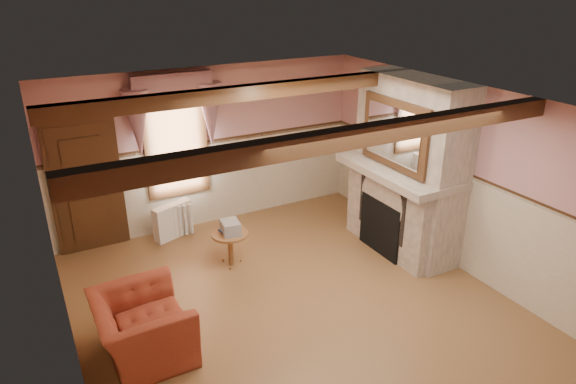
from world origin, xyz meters
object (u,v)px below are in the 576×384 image
armchair (143,327)px  mantel_clock (375,149)px  radiator (173,221)px  bowl (403,166)px  side_table (231,249)px  oil_lamp (388,153)px

armchair → mantel_clock: 4.61m
mantel_clock → armchair: bearing=-162.9°
radiator → bowl: size_ratio=2.06×
side_table → oil_lamp: (2.58, -0.45, 1.29)m
armchair → bowl: 4.45m
radiator → bowl: bowl is taller
radiator → oil_lamp: 3.79m
oil_lamp → radiator: bearing=150.0°
armchair → side_table: size_ratio=2.06×
mantel_clock → bowl: bearing=-90.0°
armchair → side_table: (1.69, 1.43, -0.11)m
bowl → mantel_clock: 0.72m
oil_lamp → side_table: bearing=170.0°
side_table → oil_lamp: oil_lamp is taller
armchair → side_table: armchair is taller
armchair → oil_lamp: size_ratio=4.20×
radiator → oil_lamp: size_ratio=2.50×
armchair → oil_lamp: 4.54m
side_table → mantel_clock: mantel_clock is taller
radiator → mantel_clock: size_ratio=2.92×
side_table → oil_lamp: bearing=-10.0°
radiator → bowl: bearing=-55.3°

